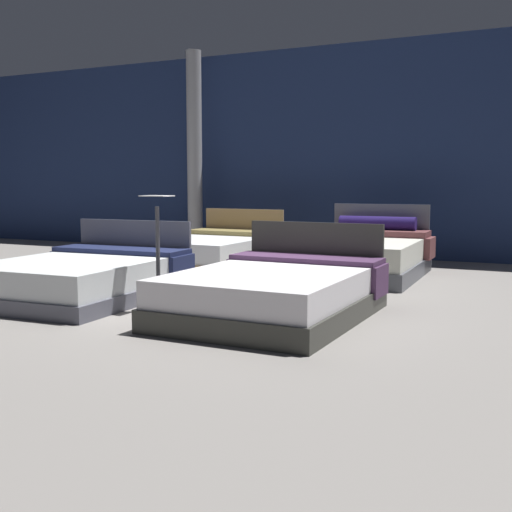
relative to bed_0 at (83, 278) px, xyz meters
The scene contains 8 objects.
ground_plane 1.49m from the bed_0, 41.45° to the left, with size 18.00×18.00×0.02m, color gray.
showroom_back_wall 5.38m from the bed_0, 77.69° to the left, with size 18.00×0.06×3.50m, color navy.
bed_0 is the anchor object (origin of this frame).
bed_1 2.25m from the bed_0, ahead, with size 1.61×2.15×0.82m.
bed_2 2.85m from the bed_0, 89.84° to the left, with size 1.56×2.06×0.81m.
bed_3 3.65m from the bed_0, 51.73° to the left, with size 1.59×2.13×0.92m.
price_sign 1.14m from the bed_0, 10.49° to the right, with size 0.28×0.24×1.11m.
support_pillar 4.87m from the bed_0, 105.89° to the left, with size 0.26×0.26×3.50m, color #99999E.
Camera 1 is at (3.45, -6.23, 1.22)m, focal length 44.55 mm.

